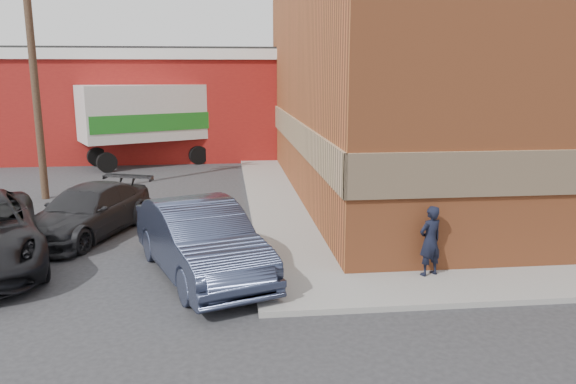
{
  "coord_description": "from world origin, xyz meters",
  "views": [
    {
      "loc": [
        -1.04,
        -11.46,
        4.51
      ],
      "look_at": [
        0.6,
        3.12,
        1.31
      ],
      "focal_mm": 35.0,
      "sensor_mm": 36.0,
      "label": 1
    }
  ],
  "objects_px": {
    "utility_pole": "(33,63)",
    "box_truck": "(161,119)",
    "man": "(430,241)",
    "brick_building": "(481,65)",
    "sedan": "(201,240)",
    "suv_b": "(87,212)",
    "warehouse": "(132,102)"
  },
  "relations": [
    {
      "from": "brick_building",
      "to": "sedan",
      "type": "bearing_deg",
      "value": -140.29
    },
    {
      "from": "suv_b",
      "to": "box_truck",
      "type": "height_order",
      "value": "box_truck"
    },
    {
      "from": "brick_building",
      "to": "man",
      "type": "height_order",
      "value": "brick_building"
    },
    {
      "from": "utility_pole",
      "to": "sedan",
      "type": "xyz_separation_m",
      "value": [
        5.86,
        -8.42,
        -3.92
      ]
    },
    {
      "from": "brick_building",
      "to": "sedan",
      "type": "relative_size",
      "value": 3.62
    },
    {
      "from": "suv_b",
      "to": "man",
      "type": "bearing_deg",
      "value": -6.66
    },
    {
      "from": "brick_building",
      "to": "sedan",
      "type": "distance_m",
      "value": 13.72
    },
    {
      "from": "man",
      "to": "box_truck",
      "type": "height_order",
      "value": "box_truck"
    },
    {
      "from": "suv_b",
      "to": "box_truck",
      "type": "bearing_deg",
      "value": 107.6
    },
    {
      "from": "brick_building",
      "to": "box_truck",
      "type": "bearing_deg",
      "value": 149.86
    },
    {
      "from": "brick_building",
      "to": "warehouse",
      "type": "xyz_separation_m",
      "value": [
        -14.5,
        11.0,
        -1.87
      ]
    },
    {
      "from": "utility_pole",
      "to": "sedan",
      "type": "distance_m",
      "value": 10.98
    },
    {
      "from": "brick_building",
      "to": "man",
      "type": "bearing_deg",
      "value": -119.27
    },
    {
      "from": "man",
      "to": "brick_building",
      "type": "bearing_deg",
      "value": -141.09
    },
    {
      "from": "warehouse",
      "to": "box_truck",
      "type": "height_order",
      "value": "warehouse"
    },
    {
      "from": "suv_b",
      "to": "box_truck",
      "type": "xyz_separation_m",
      "value": [
        0.78,
        12.22,
        1.52
      ]
    },
    {
      "from": "brick_building",
      "to": "warehouse",
      "type": "relative_size",
      "value": 1.12
    },
    {
      "from": "utility_pole",
      "to": "suv_b",
      "type": "height_order",
      "value": "utility_pole"
    },
    {
      "from": "sedan",
      "to": "box_truck",
      "type": "height_order",
      "value": "box_truck"
    },
    {
      "from": "brick_building",
      "to": "man",
      "type": "distance_m",
      "value": 11.26
    },
    {
      "from": "utility_pole",
      "to": "suv_b",
      "type": "distance_m",
      "value": 6.89
    },
    {
      "from": "brick_building",
      "to": "sedan",
      "type": "xyz_separation_m",
      "value": [
        -10.13,
        -8.42,
        -3.85
      ]
    },
    {
      "from": "utility_pole",
      "to": "box_truck",
      "type": "xyz_separation_m",
      "value": [
        3.41,
        7.31,
        -2.54
      ]
    },
    {
      "from": "brick_building",
      "to": "suv_b",
      "type": "distance_m",
      "value": 14.8
    },
    {
      "from": "utility_pole",
      "to": "warehouse",
      "type": "bearing_deg",
      "value": 82.23
    },
    {
      "from": "warehouse",
      "to": "box_truck",
      "type": "bearing_deg",
      "value": -62.7
    },
    {
      "from": "utility_pole",
      "to": "suv_b",
      "type": "relative_size",
      "value": 1.91
    },
    {
      "from": "man",
      "to": "box_truck",
      "type": "xyz_separation_m",
      "value": [
        -7.4,
        16.56,
        1.31
      ]
    },
    {
      "from": "sedan",
      "to": "box_truck",
      "type": "bearing_deg",
      "value": 78.24
    },
    {
      "from": "man",
      "to": "suv_b",
      "type": "distance_m",
      "value": 9.27
    },
    {
      "from": "brick_building",
      "to": "utility_pole",
      "type": "height_order",
      "value": "brick_building"
    },
    {
      "from": "man",
      "to": "utility_pole",
      "type": "bearing_deg",
      "value": -62.4
    }
  ]
}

